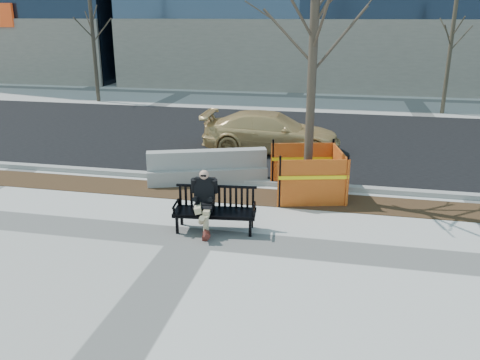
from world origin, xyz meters
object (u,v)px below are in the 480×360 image
object	(u,v)px
tree_fence	(307,195)
sedan	(271,151)
bench	(215,230)
jersey_barrier_left	(208,182)
seated_man	(205,229)

from	to	relation	value
tree_fence	sedan	size ratio (longest dim) A/B	1.40
bench	sedan	distance (m)	6.45
bench	jersey_barrier_left	distance (m)	3.12
sedan	seated_man	bearing A→B (deg)	174.62
bench	sedan	world-z (taller)	sedan
tree_fence	sedan	world-z (taller)	tree_fence
sedan	jersey_barrier_left	xyz separation A→B (m)	(-1.18, -3.48, 0.00)
seated_man	jersey_barrier_left	bearing A→B (deg)	98.00
sedan	jersey_barrier_left	bearing A→B (deg)	159.71
seated_man	sedan	bearing A→B (deg)	79.82
seated_man	tree_fence	world-z (taller)	tree_fence
tree_fence	seated_man	bearing A→B (deg)	-127.43
seated_man	tree_fence	bearing A→B (deg)	46.17
bench	jersey_barrier_left	xyz separation A→B (m)	(-0.99, 2.96, 0.00)
bench	sedan	size ratio (longest dim) A/B	0.39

